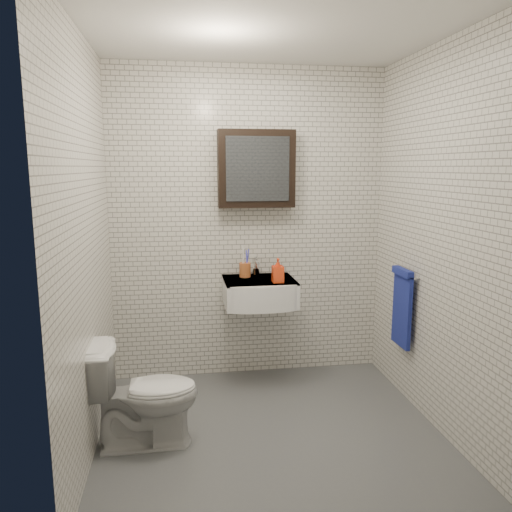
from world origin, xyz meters
name	(u,v)px	position (x,y,z in m)	size (l,w,h in m)	color
ground	(270,430)	(0.00, 0.00, 0.01)	(2.20, 2.00, 0.01)	#53565C
room_shell	(271,208)	(0.00, 0.00, 1.47)	(2.22, 2.02, 2.51)	silver
washbasin	(260,292)	(0.05, 0.73, 0.76)	(0.55, 0.50, 0.20)	white
faucet	(256,267)	(0.05, 0.93, 0.92)	(0.06, 0.20, 0.15)	silver
mirror_cabinet	(256,169)	(0.05, 0.93, 1.70)	(0.60, 0.15, 0.60)	black
towel_rail	(402,304)	(1.04, 0.35, 0.72)	(0.09, 0.30, 0.58)	silver
toothbrush_cup	(245,269)	(-0.05, 0.88, 0.91)	(0.12, 0.12, 0.25)	#AF5A2B
soap_bottle	(278,270)	(0.17, 0.65, 0.94)	(0.08, 0.09, 0.19)	orange
toilet	(144,394)	(-0.80, -0.03, 0.33)	(0.37, 0.66, 0.67)	white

